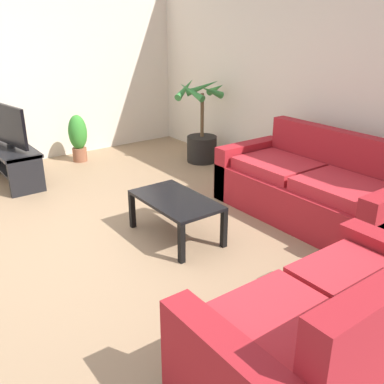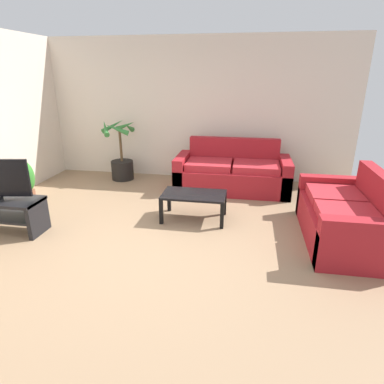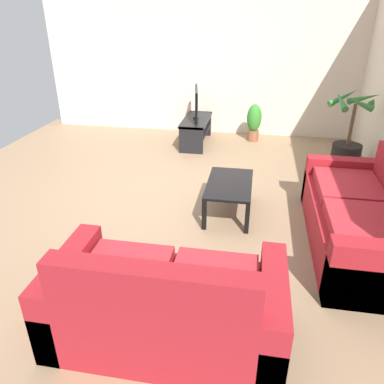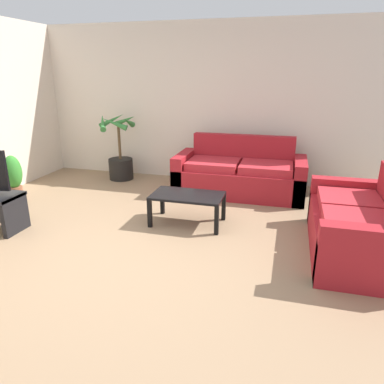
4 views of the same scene
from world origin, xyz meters
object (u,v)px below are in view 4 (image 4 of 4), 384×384
at_px(couch_main, 240,175).
at_px(potted_palm, 120,157).
at_px(coffee_table, 188,198).
at_px(potted_plant_small, 13,176).
at_px(couch_loveseat, 359,227).

bearing_deg(couch_main, potted_palm, 173.18).
distance_m(coffee_table, potted_plant_small, 2.84).
bearing_deg(potted_plant_small, couch_main, 19.63).
xyz_separation_m(couch_loveseat, potted_palm, (-3.75, 1.95, 0.10)).
distance_m(couch_loveseat, potted_plant_small, 4.86).
distance_m(couch_main, couch_loveseat, 2.27).
bearing_deg(coffee_table, potted_plant_small, 175.66).
bearing_deg(potted_palm, couch_loveseat, -27.51).
distance_m(couch_loveseat, coffee_table, 2.02).
bearing_deg(potted_palm, couch_main, -6.82).
xyz_separation_m(potted_palm, potted_plant_small, (-1.08, -1.45, -0.03)).
height_order(potted_palm, potted_plant_small, potted_palm).
height_order(couch_main, couch_loveseat, same).
height_order(couch_main, potted_plant_small, couch_main).
height_order(couch_loveseat, coffee_table, couch_loveseat).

